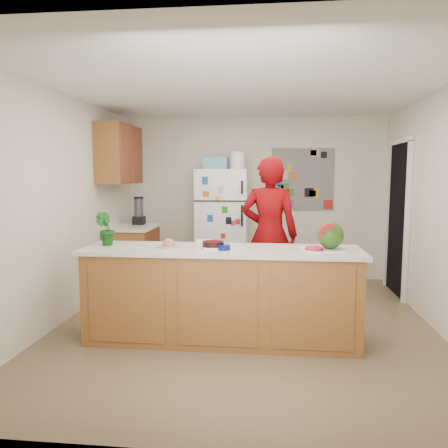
# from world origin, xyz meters

# --- Properties ---
(floor) EXTENTS (4.00, 4.50, 0.02)m
(floor) POSITION_xyz_m (0.00, 0.00, -0.01)
(floor) COLOR brown
(floor) RESTS_ON ground
(wall_back) EXTENTS (4.00, 0.02, 2.50)m
(wall_back) POSITION_xyz_m (0.00, 2.26, 1.25)
(wall_back) COLOR beige
(wall_back) RESTS_ON ground
(wall_left) EXTENTS (0.02, 4.50, 2.50)m
(wall_left) POSITION_xyz_m (-2.01, 0.00, 1.25)
(wall_left) COLOR beige
(wall_left) RESTS_ON ground
(wall_right) EXTENTS (0.02, 4.50, 2.50)m
(wall_right) POSITION_xyz_m (2.01, 0.00, 1.25)
(wall_right) COLOR beige
(wall_right) RESTS_ON ground
(ceiling) EXTENTS (4.00, 4.50, 0.02)m
(ceiling) POSITION_xyz_m (0.00, 0.00, 2.51)
(ceiling) COLOR white
(ceiling) RESTS_ON wall_back
(doorway) EXTENTS (0.03, 0.85, 2.04)m
(doorway) POSITION_xyz_m (1.99, 1.45, 1.02)
(doorway) COLOR black
(doorway) RESTS_ON ground
(peninsula_base) EXTENTS (2.60, 0.62, 0.88)m
(peninsula_base) POSITION_xyz_m (-0.20, -0.50, 0.44)
(peninsula_base) COLOR brown
(peninsula_base) RESTS_ON floor
(peninsula_top) EXTENTS (2.68, 0.70, 0.04)m
(peninsula_top) POSITION_xyz_m (-0.20, -0.50, 0.90)
(peninsula_top) COLOR silver
(peninsula_top) RESTS_ON peninsula_base
(side_counter_base) EXTENTS (0.60, 0.80, 0.86)m
(side_counter_base) POSITION_xyz_m (-1.69, 1.35, 0.43)
(side_counter_base) COLOR brown
(side_counter_base) RESTS_ON floor
(side_counter_top) EXTENTS (0.64, 0.84, 0.04)m
(side_counter_top) POSITION_xyz_m (-1.69, 1.35, 0.88)
(side_counter_top) COLOR silver
(side_counter_top) RESTS_ON side_counter_base
(upper_cabinets) EXTENTS (0.35, 1.00, 0.80)m
(upper_cabinets) POSITION_xyz_m (-1.82, 1.30, 1.90)
(upper_cabinets) COLOR brown
(upper_cabinets) RESTS_ON wall_left
(refrigerator) EXTENTS (0.75, 0.70, 1.70)m
(refrigerator) POSITION_xyz_m (-0.45, 1.88, 0.85)
(refrigerator) COLOR silver
(refrigerator) RESTS_ON floor
(fridge_top_bin) EXTENTS (0.35, 0.28, 0.18)m
(fridge_top_bin) POSITION_xyz_m (-0.55, 1.88, 1.79)
(fridge_top_bin) COLOR #5999B2
(fridge_top_bin) RESTS_ON refrigerator
(photo_collage) EXTENTS (0.95, 0.01, 0.95)m
(photo_collage) POSITION_xyz_m (0.75, 2.24, 1.55)
(photo_collage) COLOR slate
(photo_collage) RESTS_ON wall_back
(person) EXTENTS (0.72, 0.53, 1.84)m
(person) POSITION_xyz_m (0.26, 0.51, 0.92)
(person) COLOR #700407
(person) RESTS_ON floor
(blender_appliance) EXTENTS (0.13, 0.13, 0.38)m
(blender_appliance) POSITION_xyz_m (-1.64, 1.54, 1.09)
(blender_appliance) COLOR black
(blender_appliance) RESTS_ON side_counter_top
(cutting_board) EXTENTS (0.41, 0.32, 0.01)m
(cutting_board) POSITION_xyz_m (0.77, -0.50, 0.93)
(cutting_board) COLOR silver
(cutting_board) RESTS_ON peninsula_top
(watermelon) EXTENTS (0.25, 0.25, 0.25)m
(watermelon) POSITION_xyz_m (0.83, -0.48, 1.06)
(watermelon) COLOR #265313
(watermelon) RESTS_ON cutting_board
(watermelon_slice) EXTENTS (0.16, 0.16, 0.02)m
(watermelon_slice) POSITION_xyz_m (0.67, -0.55, 0.94)
(watermelon_slice) COLOR #B81229
(watermelon_slice) RESTS_ON cutting_board
(cherry_bowl) EXTENTS (0.24, 0.24, 0.07)m
(cherry_bowl) POSITION_xyz_m (-0.28, -0.53, 0.96)
(cherry_bowl) COLOR black
(cherry_bowl) RESTS_ON peninsula_top
(white_bowl) EXTENTS (0.20, 0.20, 0.06)m
(white_bowl) POSITION_xyz_m (-0.38, -0.41, 0.95)
(white_bowl) COLOR silver
(white_bowl) RESTS_ON peninsula_top
(cobalt_bowl) EXTENTS (0.15, 0.15, 0.05)m
(cobalt_bowl) POSITION_xyz_m (-0.17, -0.59, 0.95)
(cobalt_bowl) COLOR #031058
(cobalt_bowl) RESTS_ON peninsula_top
(plate) EXTENTS (0.28, 0.28, 0.02)m
(plate) POSITION_xyz_m (-0.71, -0.51, 0.93)
(plate) COLOR #C6B19A
(plate) RESTS_ON peninsula_top
(paper_towel) EXTENTS (0.20, 0.18, 0.02)m
(paper_towel) POSITION_xyz_m (-0.27, -0.55, 0.93)
(paper_towel) COLOR silver
(paper_towel) RESTS_ON peninsula_top
(keys) EXTENTS (0.10, 0.05, 0.01)m
(keys) POSITION_xyz_m (0.70, -0.64, 0.93)
(keys) COLOR gray
(keys) RESTS_ON peninsula_top
(potted_plant) EXTENTS (0.19, 0.16, 0.33)m
(potted_plant) POSITION_xyz_m (-1.37, -0.45, 1.09)
(potted_plant) COLOR #124616
(potted_plant) RESTS_ON peninsula_top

